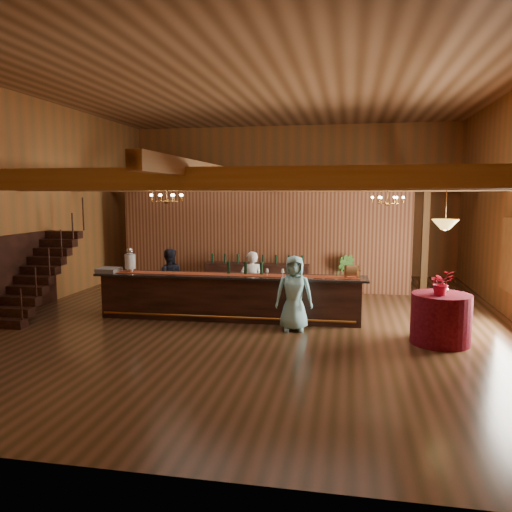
% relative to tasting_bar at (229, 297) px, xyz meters
% --- Properties ---
extents(floor, '(14.00, 14.00, 0.00)m').
position_rel_tasting_bar_xyz_m(floor, '(0.63, 0.34, -0.55)').
color(floor, '#553320').
rests_on(floor, ground).
extents(ceiling, '(14.00, 14.00, 0.00)m').
position_rel_tasting_bar_xyz_m(ceiling, '(0.63, 0.34, 4.95)').
color(ceiling, '#966842').
rests_on(ceiling, wall_back).
extents(wall_back, '(12.00, 0.10, 5.50)m').
position_rel_tasting_bar_xyz_m(wall_back, '(0.63, 7.34, 2.20)').
color(wall_back, '#995728').
rests_on(wall_back, floor).
extents(wall_front, '(12.00, 0.10, 5.50)m').
position_rel_tasting_bar_xyz_m(wall_front, '(0.63, -6.66, 2.20)').
color(wall_front, '#995728').
rests_on(wall_front, floor).
extents(wall_left, '(0.10, 14.00, 5.50)m').
position_rel_tasting_bar_xyz_m(wall_left, '(-5.37, 0.34, 2.20)').
color(wall_left, '#995728').
rests_on(wall_left, floor).
extents(beam_grid, '(11.90, 13.90, 0.39)m').
position_rel_tasting_bar_xyz_m(beam_grid, '(0.63, 0.85, 2.69)').
color(beam_grid, '#A27C43').
rests_on(beam_grid, wall_left).
extents(support_posts, '(9.20, 10.20, 3.20)m').
position_rel_tasting_bar_xyz_m(support_posts, '(0.63, -0.16, 1.05)').
color(support_posts, '#A27C43').
rests_on(support_posts, floor).
extents(partition_wall, '(9.00, 0.18, 3.10)m').
position_rel_tasting_bar_xyz_m(partition_wall, '(0.13, 3.84, 1.00)').
color(partition_wall, brown).
rests_on(partition_wall, floor).
extents(window_right_back, '(0.12, 1.05, 1.75)m').
position_rel_tasting_bar_xyz_m(window_right_back, '(6.58, 1.34, 1.00)').
color(window_right_back, white).
rests_on(window_right_back, wall_right).
extents(staircase, '(1.00, 2.80, 2.00)m').
position_rel_tasting_bar_xyz_m(staircase, '(-4.82, -0.40, 0.45)').
color(staircase, '#3E1E15').
rests_on(staircase, floor).
extents(backroom_boxes, '(4.10, 0.60, 1.10)m').
position_rel_tasting_bar_xyz_m(backroom_boxes, '(0.34, 5.84, -0.02)').
color(backroom_boxes, '#3E1E15').
rests_on(backroom_boxes, floor).
extents(tasting_bar, '(6.52, 1.02, 1.10)m').
position_rel_tasting_bar_xyz_m(tasting_bar, '(0.00, 0.00, 0.00)').
color(tasting_bar, '#3E1E15').
rests_on(tasting_bar, floor).
extents(beverage_dispenser, '(0.26, 0.26, 0.60)m').
position_rel_tasting_bar_xyz_m(beverage_dispenser, '(-2.50, -0.02, 0.82)').
color(beverage_dispenser, silver).
rests_on(beverage_dispenser, tasting_bar).
extents(glass_rack_tray, '(0.50, 0.50, 0.10)m').
position_rel_tasting_bar_xyz_m(glass_rack_tray, '(-3.02, -0.14, 0.58)').
color(glass_rack_tray, gray).
rests_on(glass_rack_tray, tasting_bar).
extents(raffle_drum, '(0.34, 0.24, 0.30)m').
position_rel_tasting_bar_xyz_m(raffle_drum, '(2.87, 0.03, 0.71)').
color(raffle_drum, brown).
rests_on(raffle_drum, tasting_bar).
extents(bar_bottle_0, '(0.07, 0.07, 0.30)m').
position_rel_tasting_bar_xyz_m(bar_bottle_0, '(-0.04, 0.12, 0.68)').
color(bar_bottle_0, black).
rests_on(bar_bottle_0, tasting_bar).
extents(bar_bottle_1, '(0.07, 0.07, 0.30)m').
position_rel_tasting_bar_xyz_m(bar_bottle_1, '(0.37, 0.14, 0.68)').
color(bar_bottle_1, black).
rests_on(bar_bottle_1, tasting_bar).
extents(bar_bottle_2, '(0.07, 0.07, 0.30)m').
position_rel_tasting_bar_xyz_m(bar_bottle_2, '(0.76, 0.15, 0.68)').
color(bar_bottle_2, black).
rests_on(bar_bottle_2, tasting_bar).
extents(backbar_shelf, '(3.18, 0.59, 0.89)m').
position_rel_tasting_bar_xyz_m(backbar_shelf, '(0.05, 3.34, -0.11)').
color(backbar_shelf, '#3E1E15').
rests_on(backbar_shelf, floor).
extents(round_table, '(1.17, 1.17, 1.01)m').
position_rel_tasting_bar_xyz_m(round_table, '(4.63, -1.12, -0.04)').
color(round_table, maroon).
rests_on(round_table, floor).
extents(chandelier_left, '(0.80, 0.80, 0.44)m').
position_rel_tasting_bar_xyz_m(chandelier_left, '(-1.51, -0.04, 2.36)').
color(chandelier_left, '#A96A27').
rests_on(chandelier_left, beam_grid).
extents(chandelier_right, '(0.80, 0.80, 0.50)m').
position_rel_tasting_bar_xyz_m(chandelier_right, '(3.73, 1.72, 2.30)').
color(chandelier_right, '#A96A27').
rests_on(chandelier_right, beam_grid).
extents(pendant_lamp, '(0.52, 0.52, 0.90)m').
position_rel_tasting_bar_xyz_m(pendant_lamp, '(4.63, -1.12, 1.85)').
color(pendant_lamp, '#A96A27').
rests_on(pendant_lamp, beam_grid).
extents(bartender, '(0.68, 0.57, 1.58)m').
position_rel_tasting_bar_xyz_m(bartender, '(0.41, 0.69, 0.24)').
color(bartender, white).
rests_on(bartender, floor).
extents(staff_second, '(0.93, 0.82, 1.60)m').
position_rel_tasting_bar_xyz_m(staff_second, '(-1.76, 0.68, 0.25)').
color(staff_second, black).
rests_on(staff_second, floor).
extents(guest, '(0.87, 0.62, 1.66)m').
position_rel_tasting_bar_xyz_m(guest, '(1.63, -0.69, 0.28)').
color(guest, '#8FDCE7').
rests_on(guest, floor).
extents(floor_plant, '(0.70, 0.58, 1.22)m').
position_rel_tasting_bar_xyz_m(floor_plant, '(2.62, 3.57, 0.06)').
color(floor_plant, '#326222').
rests_on(floor_plant, floor).
extents(table_flowers, '(0.56, 0.52, 0.50)m').
position_rel_tasting_bar_xyz_m(table_flowers, '(4.59, -1.25, 0.72)').
color(table_flowers, '#BC1433').
rests_on(table_flowers, round_table).
extents(table_vase, '(0.20, 0.20, 0.32)m').
position_rel_tasting_bar_xyz_m(table_vase, '(4.68, -1.03, 0.62)').
color(table_vase, '#A96A27').
rests_on(table_vase, round_table).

